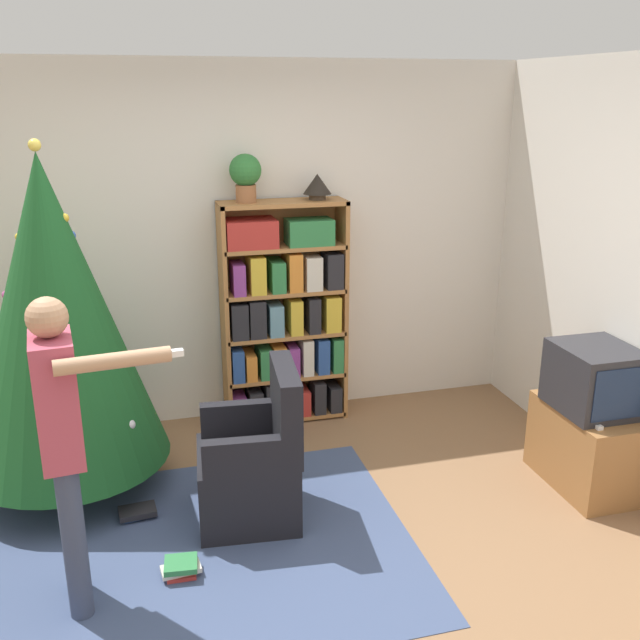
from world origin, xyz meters
The scene contains 14 objects.
ground_plane centered at (0.00, 0.00, 0.00)m, with size 14.00×14.00×0.00m, color #846042.
wall_back centered at (0.00, 1.97, 1.30)m, with size 8.00×0.10×2.60m.
area_rug centered at (-0.55, 0.24, 0.00)m, with size 2.60×1.84×0.01m.
bookshelf centered at (0.40, 1.75, 0.81)m, with size 0.90×0.30×1.65m.
tv_stand centered at (2.01, 0.30, 0.26)m, with size 0.41×0.71×0.52m.
television centered at (2.01, 0.30, 0.72)m, with size 0.44×0.49×0.40m.
game_remote centered at (1.89, 0.09, 0.53)m, with size 0.04×0.12×0.02m.
christmas_tree centered at (-1.10, 1.09, 1.14)m, with size 1.21×1.21×2.14m.
armchair centered at (-0.05, 0.49, 0.32)m, with size 0.62×0.61×0.92m.
standing_person centered at (-1.00, -0.03, 0.91)m, with size 0.66×0.47×1.55m.
potted_plant centered at (0.15, 1.75, 1.84)m, with size 0.22×0.22×0.33m.
table_lamp centered at (0.66, 1.75, 1.75)m, with size 0.20×0.20×0.18m.
book_pile_near_tree centered at (-0.72, 0.65, 0.03)m, with size 0.22×0.16×0.06m.
book_pile_by_chair centered at (-0.52, 0.05, 0.04)m, with size 0.21×0.18×0.08m.
Camera 1 is at (-0.64, -3.12, 2.38)m, focal length 40.00 mm.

